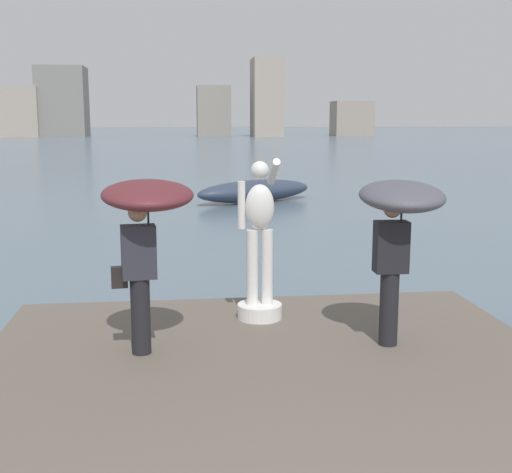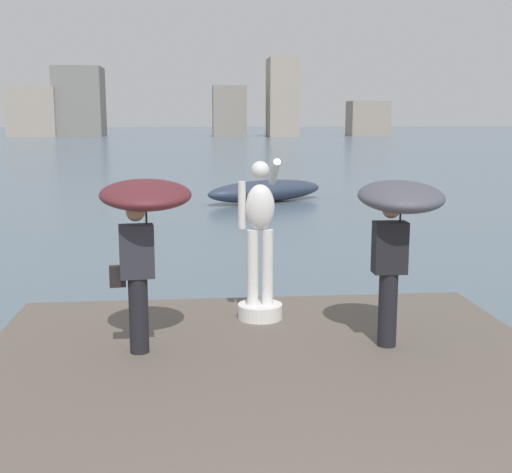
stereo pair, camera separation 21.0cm
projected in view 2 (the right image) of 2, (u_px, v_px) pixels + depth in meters
The scene contains 6 objects.
ground_plane at pixel (206, 167), 42.00m from camera, with size 400.00×400.00×0.00m, color slate.
statue_white_figure at pixel (260, 253), 8.78m from camera, with size 0.60×0.86×2.14m.
onlooker_left at pixel (143, 217), 7.40m from camera, with size 1.15×1.17×2.02m.
onlooker_right at pixel (398, 216), 7.62m from camera, with size 1.02×1.05×1.99m.
boat_mid at pixel (266, 191), 24.51m from camera, with size 4.98×3.64×0.80m.
distant_skyline at pixel (176, 106), 110.99m from camera, with size 63.74×11.32×12.72m.
Camera 2 is at (-0.78, -2.23, 3.05)m, focal length 46.66 mm.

